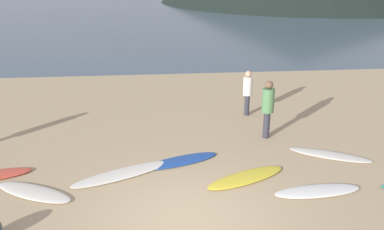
# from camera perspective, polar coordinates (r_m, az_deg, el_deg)

# --- Properties ---
(ground_plane) EXTENTS (120.00, 120.00, 0.20)m
(ground_plane) POSITION_cam_1_polar(r_m,az_deg,el_deg) (17.64, -3.63, 3.88)
(ground_plane) COLOR tan
(ground_plane) RESTS_ON ground
(surfboard_2) EXTENTS (2.02, 1.44, 0.07)m
(surfboard_2) POSITION_cam_1_polar(r_m,az_deg,el_deg) (9.99, -21.15, -10.00)
(surfboard_2) COLOR silver
(surfboard_2) RESTS_ON ground
(surfboard_3) EXTENTS (2.57, 1.63, 0.08)m
(surfboard_3) POSITION_cam_1_polar(r_m,az_deg,el_deg) (10.23, -9.66, -8.06)
(surfboard_3) COLOR silver
(surfboard_3) RESTS_ON ground
(surfboard_4) EXTENTS (2.14, 1.24, 0.06)m
(surfboard_4) POSITION_cam_1_polar(r_m,az_deg,el_deg) (10.74, -1.57, -6.38)
(surfboard_4) COLOR #1E479E
(surfboard_4) RESTS_ON ground
(surfboard_5) EXTENTS (2.22, 1.44, 0.08)m
(surfboard_5) POSITION_cam_1_polar(r_m,az_deg,el_deg) (10.02, 7.55, -8.60)
(surfboard_5) COLOR yellow
(surfboard_5) RESTS_ON ground
(surfboard_6) EXTENTS (2.07, 0.71, 0.08)m
(surfboard_6) POSITION_cam_1_polar(r_m,az_deg,el_deg) (9.80, 17.08, -10.07)
(surfboard_6) COLOR white
(surfboard_6) RESTS_ON ground
(surfboard_7) EXTENTS (2.15, 1.49, 0.07)m
(surfboard_7) POSITION_cam_1_polar(r_m,az_deg,el_deg) (11.65, 18.65, -5.29)
(surfboard_7) COLOR silver
(surfboard_7) RESTS_ON ground
(person_0) EXTENTS (0.35, 0.35, 1.74)m
(person_0) POSITION_cam_1_polar(r_m,az_deg,el_deg) (12.04, 10.51, 1.41)
(person_0) COLOR #2D2D38
(person_0) RESTS_ON ground
(person_1) EXTENTS (0.31, 0.31, 1.55)m
(person_1) POSITION_cam_1_polar(r_m,az_deg,el_deg) (13.86, 7.76, 3.56)
(person_1) COLOR #2D2D38
(person_1) RESTS_ON ground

